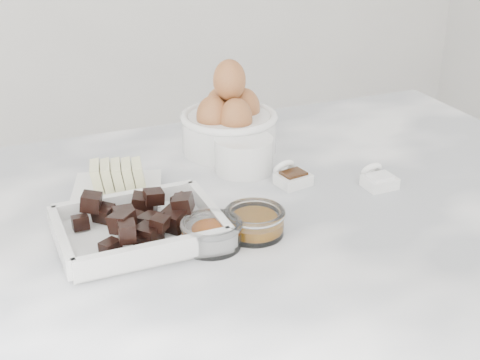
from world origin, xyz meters
name	(u,v)px	position (x,y,z in m)	size (l,w,h in m)	color
marble_slab	(235,228)	(0.00, 0.00, 0.92)	(1.20, 0.80, 0.04)	white
chocolate_dish	(138,224)	(-0.14, -0.01, 0.96)	(0.22, 0.17, 0.06)	white
butter_plate	(115,185)	(-0.14, 0.12, 0.96)	(0.16, 0.16, 0.06)	white
sugar_ramekin	(244,153)	(0.07, 0.14, 0.97)	(0.10, 0.10, 0.06)	white
egg_bowl	(229,122)	(0.08, 0.23, 0.99)	(0.17, 0.17, 0.16)	white
honey_bowl	(255,222)	(0.00, -0.06, 0.96)	(0.08, 0.08, 0.04)	white
zest_bowl	(211,233)	(-0.06, -0.07, 0.96)	(0.08, 0.08, 0.04)	white
vanilla_spoon	(291,176)	(0.12, 0.07, 0.95)	(0.06, 0.07, 0.04)	white
salt_spoon	(378,179)	(0.24, 0.01, 0.95)	(0.05, 0.06, 0.04)	white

